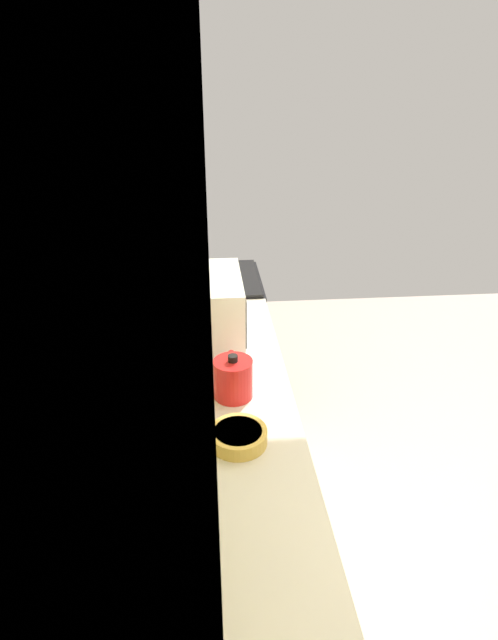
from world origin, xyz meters
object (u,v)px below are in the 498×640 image
object	(u,v)px
bowl	(238,436)
kettle	(233,378)
oven_range	(212,342)
microwave	(205,309)

from	to	relation	value
bowl	kettle	xyz separation A→B (m)	(0.28, 0.00, 0.05)
oven_range	microwave	distance (m)	0.95
microwave	kettle	distance (m)	0.49
microwave	bowl	size ratio (longest dim) A/B	2.48
bowl	kettle	size ratio (longest dim) A/B	0.96
oven_range	microwave	world-z (taller)	microwave
kettle	oven_range	bearing A→B (deg)	3.33
oven_range	kettle	xyz separation A→B (m)	(-1.22, -0.07, 0.51)
microwave	kettle	size ratio (longest dim) A/B	2.39
microwave	bowl	bearing A→B (deg)	-172.47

